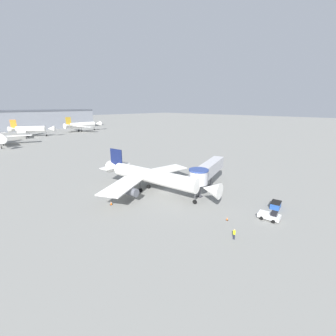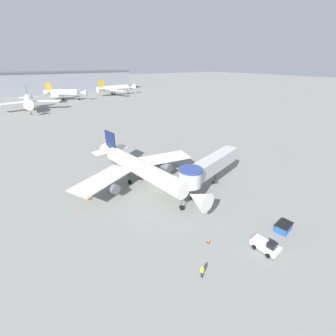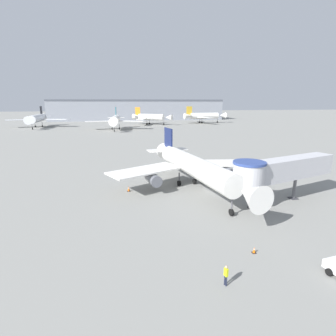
# 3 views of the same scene
# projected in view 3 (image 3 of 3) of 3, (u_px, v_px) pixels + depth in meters

# --- Properties ---
(ground_plane) EXTENTS (800.00, 800.00, 0.00)m
(ground_plane) POSITION_uv_depth(u_px,v_px,m) (205.00, 193.00, 40.80)
(ground_plane) COLOR gray
(main_airplane) EXTENTS (26.93, 30.28, 8.80)m
(main_airplane) POSITION_uv_depth(u_px,v_px,m) (192.00, 166.00, 41.86)
(main_airplane) COLOR white
(main_airplane) RESTS_ON ground_plane
(jet_bridge) EXTENTS (17.11, 7.66, 6.50)m
(jet_bridge) POSITION_uv_depth(u_px,v_px,m) (278.00, 170.00, 35.36)
(jet_bridge) COLOR #B7B7BC
(jet_bridge) RESTS_ON ground_plane
(traffic_cone_port_wing) EXTENTS (0.50, 0.50, 0.82)m
(traffic_cone_port_wing) POSITION_uv_depth(u_px,v_px,m) (129.00, 189.00, 41.29)
(traffic_cone_port_wing) COLOR black
(traffic_cone_port_wing) RESTS_ON ground_plane
(traffic_cone_near_nose) EXTENTS (0.37, 0.37, 0.62)m
(traffic_cone_near_nose) POSITION_uv_depth(u_px,v_px,m) (254.00, 250.00, 24.40)
(traffic_cone_near_nose) COLOR black
(traffic_cone_near_nose) RESTS_ON ground_plane
(ground_crew_marshaller) EXTENTS (0.27, 0.37, 1.72)m
(ground_crew_marshaller) POSITION_uv_depth(u_px,v_px,m) (226.00, 274.00, 19.89)
(ground_crew_marshaller) COLOR #1E2338
(ground_crew_marshaller) RESTS_ON ground_plane
(background_jet_gold_tail) EXTENTS (30.01, 29.58, 11.04)m
(background_jet_gold_tail) POSITION_uv_depth(u_px,v_px,m) (204.00, 116.00, 173.71)
(background_jet_gold_tail) COLOR white
(background_jet_gold_tail) RESTS_ON ground_plane
(background_jet_teal_tail) EXTENTS (30.51, 27.24, 11.27)m
(background_jet_teal_tail) POSITION_uv_depth(u_px,v_px,m) (115.00, 120.00, 131.70)
(background_jet_teal_tail) COLOR white
(background_jet_teal_tail) RESTS_ON ground_plane
(background_jet_orange_tail) EXTENTS (24.40, 26.30, 10.60)m
(background_jet_orange_tail) POSITION_uv_depth(u_px,v_px,m) (150.00, 117.00, 162.60)
(background_jet_orange_tail) COLOR white
(background_jet_orange_tail) RESTS_ON ground_plane
(background_jet_black_tail) EXTENTS (33.44, 32.40, 11.42)m
(background_jet_black_tail) POSITION_uv_depth(u_px,v_px,m) (37.00, 118.00, 143.65)
(background_jet_black_tail) COLOR silver
(background_jet_black_tail) RESTS_ON ground_plane
(terminal_building) EXTENTS (132.07, 21.81, 15.65)m
(terminal_building) POSITION_uv_depth(u_px,v_px,m) (138.00, 110.00, 206.22)
(terminal_building) COLOR gray
(terminal_building) RESTS_ON ground_plane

